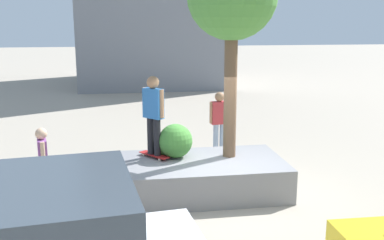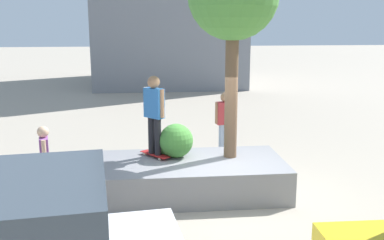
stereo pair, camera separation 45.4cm
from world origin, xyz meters
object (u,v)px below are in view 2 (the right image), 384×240
skateboard (155,155)px  pedestrian_crossing (225,118)px  planter_ledge (192,177)px  skateboarder (154,110)px  bystander_watching (45,157)px

skateboard → pedestrian_crossing: (-2.03, -2.61, 0.22)m
skateboard → pedestrian_crossing: 3.32m
planter_ledge → skateboard: size_ratio=5.21×
skateboarder → pedestrian_crossing: bearing=-127.9°
planter_ledge → skateboarder: 1.67m
skateboarder → pedestrian_crossing: 3.41m
bystander_watching → skateboard: bearing=-173.5°
skateboarder → bystander_watching: (2.30, 0.26, -0.90)m
skateboarder → pedestrian_crossing: skateboarder is taller
skateboard → planter_ledge: bearing=154.9°
bystander_watching → skateboarder: bearing=-173.5°
skateboarder → bystander_watching: bearing=6.5°
planter_ledge → skateboarder: (0.78, -0.37, 1.43)m
skateboarder → bystander_watching: 2.49m
planter_ledge → skateboarder: skateboarder is taller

